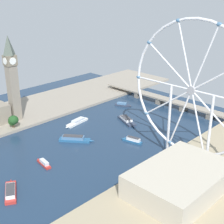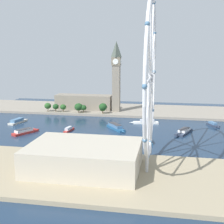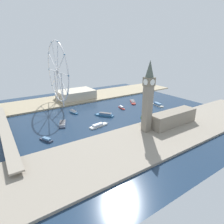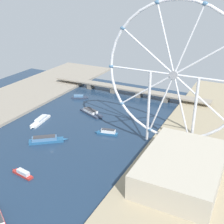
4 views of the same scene
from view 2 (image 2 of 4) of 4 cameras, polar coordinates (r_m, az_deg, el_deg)
name	(u,v)px [view 2 (image 2 of 4)]	position (r m, az deg, el deg)	size (l,w,h in m)	color
ground_plane	(106,132)	(335.06, -1.11, -3.72)	(409.01, 409.01, 0.00)	#1E334C
riverbank_left	(122,110)	(449.46, 1.90, 0.41)	(90.00, 520.00, 3.00)	gray
riverbank_right	(73,173)	(224.84, -7.25, -11.22)	(90.00, 520.00, 3.00)	tan
clock_tower	(116,76)	(425.16, 0.80, 6.81)	(12.75, 12.75, 96.68)	gray
parliament_block	(84,102)	(446.84, -5.27, 1.86)	(22.00, 81.64, 20.96)	gray
tree_row_embankment	(79,107)	(423.33, -6.18, 0.93)	(12.34, 89.66, 14.20)	#513823
ferris_wheel	(151,78)	(227.06, 7.19, 6.27)	(120.27, 3.20, 124.25)	silver
riverside_hall	(84,157)	(223.26, -5.21, -8.34)	(54.89, 79.30, 18.79)	#BCB29E
tour_boat_0	(213,125)	(378.70, 18.33, -2.23)	(22.31, 13.59, 4.56)	#2D384C
tour_boat_1	(146,122)	(374.05, 6.30, -1.86)	(11.84, 35.67, 4.86)	white
tour_boat_2	(18,121)	(392.47, -17.16, -1.63)	(33.08, 13.29, 5.39)	beige
tour_boat_3	(149,140)	(298.91, 6.82, -5.21)	(24.31, 9.08, 5.80)	#235684
tour_boat_4	(25,131)	(341.13, -15.88, -3.51)	(31.71, 21.54, 5.33)	#B22D28
tour_boat_5	(184,132)	(337.18, 13.22, -3.57)	(36.14, 20.74, 5.10)	#2D384C
tour_boat_6	(116,127)	(345.43, 0.70, -2.80)	(32.57, 26.72, 6.17)	#235684
tour_boat_7	(69,129)	(341.15, -8.04, -3.22)	(22.77, 7.04, 4.75)	#B22D28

